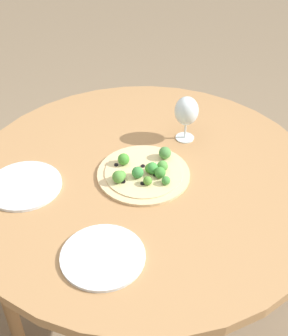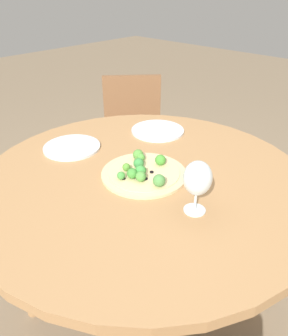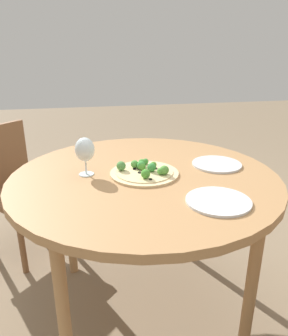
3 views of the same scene
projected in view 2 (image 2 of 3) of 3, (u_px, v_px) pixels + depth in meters
The scene contains 7 objects.
ground_plane at pixel (144, 310), 1.58m from camera, with size 12.00×12.00×0.00m, color #847056.
dining_table at pixel (144, 190), 1.22m from camera, with size 1.21×1.21×0.77m.
chair at pixel (133, 138), 2.19m from camera, with size 0.57×0.57×0.85m.
pizza at pixel (144, 172), 1.18m from camera, with size 0.31×0.31×0.06m.
wine_glass at pixel (198, 179), 0.95m from camera, with size 0.09×0.09×0.17m.
plate_near at pixel (158, 130), 1.52m from camera, with size 0.24×0.24×0.01m.
plate_far at pixel (72, 147), 1.38m from camera, with size 0.24×0.24×0.01m.
Camera 2 is at (0.70, -0.74, 1.39)m, focal length 35.00 mm.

